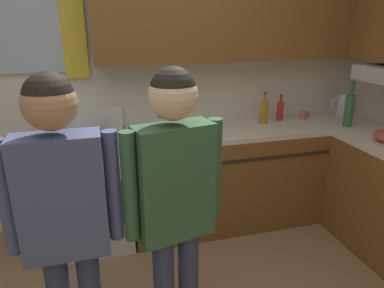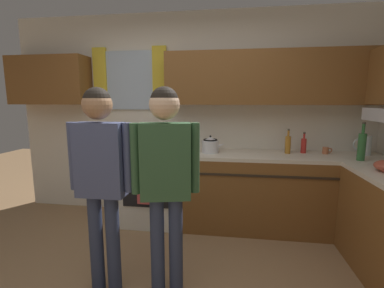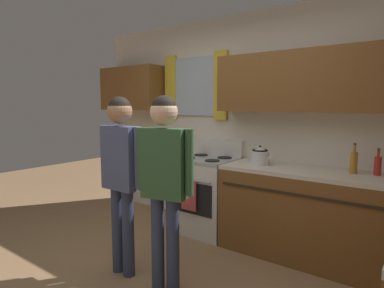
{
  "view_description": "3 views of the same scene",
  "coord_description": "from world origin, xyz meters",
  "px_view_note": "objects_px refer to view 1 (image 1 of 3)",
  "views": [
    {
      "loc": [
        -0.21,
        -1.21,
        1.79
      ],
      "look_at": [
        0.37,
        0.95,
        1.0
      ],
      "focal_mm": 33.03,
      "sensor_mm": 36.0,
      "label": 1
    },
    {
      "loc": [
        0.56,
        -1.61,
        1.51
      ],
      "look_at": [
        0.24,
        0.68,
        1.14
      ],
      "focal_mm": 25.2,
      "sensor_mm": 36.0,
      "label": 2
    },
    {
      "loc": [
        1.8,
        -1.67,
        1.54
      ],
      "look_at": [
        0.1,
        0.63,
        1.19
      ],
      "focal_mm": 30.64,
      "sensor_mm": 36.0,
      "label": 3
    }
  ],
  "objects_px": {
    "cup_terracotta": "(304,115)",
    "bottle_oil_amber": "(264,112)",
    "adult_in_plaid": "(175,194)",
    "bottle_sauce_red": "(280,111)",
    "bottle_wine_green": "(349,110)",
    "stovetop_kettle": "(169,123)",
    "adult_left": "(64,209)",
    "water_pitcher": "(342,105)",
    "stove_oven": "(86,190)"
  },
  "relations": [
    {
      "from": "cup_terracotta",
      "to": "bottle_oil_amber",
      "type": "bearing_deg",
      "value": -175.06
    },
    {
      "from": "bottle_oil_amber",
      "to": "adult_in_plaid",
      "type": "bearing_deg",
      "value": -129.8
    },
    {
      "from": "bottle_sauce_red",
      "to": "bottle_wine_green",
      "type": "bearing_deg",
      "value": -34.85
    },
    {
      "from": "stovetop_kettle",
      "to": "adult_left",
      "type": "height_order",
      "value": "adult_left"
    },
    {
      "from": "bottle_sauce_red",
      "to": "water_pitcher",
      "type": "bearing_deg",
      "value": -1.75
    },
    {
      "from": "adult_left",
      "to": "bottle_wine_green",
      "type": "bearing_deg",
      "value": 25.31
    },
    {
      "from": "adult_left",
      "to": "adult_in_plaid",
      "type": "bearing_deg",
      "value": 1.64
    },
    {
      "from": "water_pitcher",
      "to": "bottle_oil_amber",
      "type": "bearing_deg",
      "value": -177.96
    },
    {
      "from": "water_pitcher",
      "to": "bottle_sauce_red",
      "type": "bearing_deg",
      "value": 178.25
    },
    {
      "from": "stovetop_kettle",
      "to": "water_pitcher",
      "type": "bearing_deg",
      "value": 3.77
    },
    {
      "from": "bottle_oil_amber",
      "to": "water_pitcher",
      "type": "relative_size",
      "value": 1.3
    },
    {
      "from": "bottle_wine_green",
      "to": "adult_left",
      "type": "height_order",
      "value": "adult_left"
    },
    {
      "from": "stovetop_kettle",
      "to": "water_pitcher",
      "type": "relative_size",
      "value": 1.24
    },
    {
      "from": "bottle_wine_green",
      "to": "adult_left",
      "type": "distance_m",
      "value": 2.54
    },
    {
      "from": "stove_oven",
      "to": "adult_left",
      "type": "height_order",
      "value": "adult_left"
    },
    {
      "from": "adult_left",
      "to": "adult_in_plaid",
      "type": "xyz_separation_m",
      "value": [
        0.5,
        0.01,
        0.0
      ]
    },
    {
      "from": "bottle_sauce_red",
      "to": "stove_oven",
      "type": "bearing_deg",
      "value": -176.29
    },
    {
      "from": "stove_oven",
      "to": "cup_terracotta",
      "type": "distance_m",
      "value": 2.09
    },
    {
      "from": "stove_oven",
      "to": "water_pitcher",
      "type": "bearing_deg",
      "value": 2.25
    },
    {
      "from": "water_pitcher",
      "to": "adult_in_plaid",
      "type": "xyz_separation_m",
      "value": [
        -1.98,
        -1.39,
        0.0
      ]
    },
    {
      "from": "stovetop_kettle",
      "to": "adult_in_plaid",
      "type": "xyz_separation_m",
      "value": [
        -0.23,
        -1.27,
        0.02
      ]
    },
    {
      "from": "stovetop_kettle",
      "to": "adult_left",
      "type": "distance_m",
      "value": 1.48
    },
    {
      "from": "cup_terracotta",
      "to": "water_pitcher",
      "type": "height_order",
      "value": "water_pitcher"
    },
    {
      "from": "stove_oven",
      "to": "bottle_wine_green",
      "type": "bearing_deg",
      "value": -5.52
    },
    {
      "from": "bottle_wine_green",
      "to": "bottle_oil_amber",
      "type": "height_order",
      "value": "bottle_wine_green"
    },
    {
      "from": "bottle_wine_green",
      "to": "bottle_sauce_red",
      "type": "bearing_deg",
      "value": 145.15
    },
    {
      "from": "stove_oven",
      "to": "bottle_oil_amber",
      "type": "distance_m",
      "value": 1.69
    },
    {
      "from": "bottle_oil_amber",
      "to": "adult_in_plaid",
      "type": "height_order",
      "value": "adult_in_plaid"
    },
    {
      "from": "stove_oven",
      "to": "adult_in_plaid",
      "type": "xyz_separation_m",
      "value": [
        0.47,
        -1.29,
        0.55
      ]
    },
    {
      "from": "bottle_wine_green",
      "to": "adult_left",
      "type": "bearing_deg",
      "value": -154.69
    },
    {
      "from": "bottle_oil_amber",
      "to": "adult_in_plaid",
      "type": "distance_m",
      "value": 1.76
    },
    {
      "from": "stove_oven",
      "to": "cup_terracotta",
      "type": "xyz_separation_m",
      "value": [
        2.03,
        0.1,
        0.47
      ]
    },
    {
      "from": "stovetop_kettle",
      "to": "adult_in_plaid",
      "type": "bearing_deg",
      "value": -100.4
    },
    {
      "from": "bottle_oil_amber",
      "to": "adult_left",
      "type": "height_order",
      "value": "adult_left"
    },
    {
      "from": "adult_in_plaid",
      "to": "bottle_wine_green",
      "type": "bearing_deg",
      "value": 30.77
    },
    {
      "from": "water_pitcher",
      "to": "adult_left",
      "type": "bearing_deg",
      "value": -150.48
    },
    {
      "from": "bottle_oil_amber",
      "to": "bottle_sauce_red",
      "type": "bearing_deg",
      "value": 14.93
    },
    {
      "from": "stove_oven",
      "to": "bottle_sauce_red",
      "type": "distance_m",
      "value": 1.86
    },
    {
      "from": "bottle_oil_amber",
      "to": "stovetop_kettle",
      "type": "bearing_deg",
      "value": -174.61
    },
    {
      "from": "bottle_sauce_red",
      "to": "stovetop_kettle",
      "type": "height_order",
      "value": "bottle_sauce_red"
    },
    {
      "from": "bottle_sauce_red",
      "to": "adult_left",
      "type": "height_order",
      "value": "adult_left"
    },
    {
      "from": "bottle_oil_amber",
      "to": "stove_oven",
      "type": "bearing_deg",
      "value": -177.65
    },
    {
      "from": "stovetop_kettle",
      "to": "water_pitcher",
      "type": "distance_m",
      "value": 1.75
    },
    {
      "from": "cup_terracotta",
      "to": "bottle_sauce_red",
      "type": "bearing_deg",
      "value": 177.09
    },
    {
      "from": "bottle_wine_green",
      "to": "bottle_oil_amber",
      "type": "xyz_separation_m",
      "value": [
        -0.67,
        0.28,
        -0.04
      ]
    },
    {
      "from": "cup_terracotta",
      "to": "stovetop_kettle",
      "type": "bearing_deg",
      "value": -174.76
    },
    {
      "from": "bottle_wine_green",
      "to": "water_pitcher",
      "type": "distance_m",
      "value": 0.36
    },
    {
      "from": "bottle_wine_green",
      "to": "adult_left",
      "type": "relative_size",
      "value": 0.25
    },
    {
      "from": "stove_oven",
      "to": "bottle_oil_amber",
      "type": "height_order",
      "value": "bottle_oil_amber"
    },
    {
      "from": "water_pitcher",
      "to": "adult_left",
      "type": "xyz_separation_m",
      "value": [
        -2.47,
        -1.4,
        0.0
      ]
    }
  ]
}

